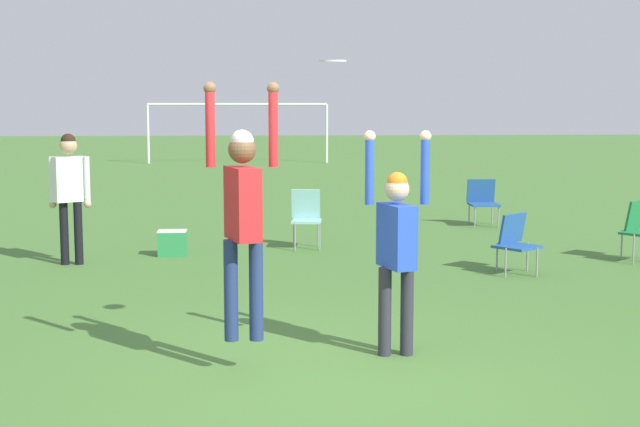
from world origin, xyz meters
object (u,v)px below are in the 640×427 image
(camping_chair_2, at_px, (639,226))
(person_spectator_near, at_px, (70,185))
(frisbee, at_px, (333,61))
(camping_chair_3, at_px, (483,199))
(cooler_box, at_px, (172,243))
(person_defending, at_px, (397,238))
(camping_chair_1, at_px, (306,214))
(camping_chair_0, at_px, (515,239))
(person_jumping, at_px, (243,205))

(camping_chair_2, relative_size, person_spectator_near, 0.47)
(frisbee, relative_size, person_spectator_near, 0.13)
(camping_chair_3, relative_size, cooler_box, 2.03)
(frisbee, relative_size, camping_chair_2, 0.27)
(person_defending, xyz_separation_m, camping_chair_1, (-0.47, 6.22, -0.53))
(camping_chair_1, bearing_deg, frisbee, 96.18)
(camping_chair_0, bearing_deg, frisbee, 16.76)
(person_jumping, bearing_deg, camping_chair_3, -43.02)
(frisbee, distance_m, camping_chair_1, 6.73)
(frisbee, height_order, camping_chair_1, frisbee)
(camping_chair_1, distance_m, camping_chair_3, 4.24)
(person_jumping, bearing_deg, camping_chair_2, -65.35)
(person_jumping, distance_m, camping_chair_1, 6.77)
(frisbee, xyz_separation_m, cooler_box, (-1.94, 5.77, -2.45))
(person_jumping, height_order, camping_chair_0, person_jumping)
(person_defending, bearing_deg, camping_chair_2, 120.04)
(person_defending, distance_m, camping_chair_1, 6.26)
(person_defending, distance_m, frisbee, 1.68)
(person_jumping, bearing_deg, cooler_box, -6.27)
(camping_chair_0, bearing_deg, camping_chair_1, -79.00)
(camping_chair_0, bearing_deg, camping_chair_3, -137.36)
(person_defending, height_order, camping_chair_0, person_defending)
(camping_chair_1, bearing_deg, cooler_box, 23.86)
(person_jumping, height_order, camping_chair_3, person_jumping)
(camping_chair_1, xyz_separation_m, cooler_box, (-2.07, -0.62, -0.35))
(cooler_box, bearing_deg, frisbee, -71.39)
(person_defending, xyz_separation_m, cooler_box, (-2.54, 5.61, -0.89))
(camping_chair_3, xyz_separation_m, cooler_box, (-5.55, -3.04, -0.31))
(person_jumping, distance_m, frisbee, 1.46)
(camping_chair_0, relative_size, person_spectator_near, 0.43)
(camping_chair_3, height_order, cooler_box, camping_chair_3)
(person_spectator_near, bearing_deg, person_jumping, -96.71)
(cooler_box, bearing_deg, camping_chair_1, 16.57)
(camping_chair_2, height_order, camping_chair_3, camping_chair_2)
(cooler_box, bearing_deg, camping_chair_0, -19.87)
(frisbee, bearing_deg, camping_chair_3, 67.74)
(frisbee, bearing_deg, person_spectator_near, 122.90)
(frisbee, xyz_separation_m, camping_chair_3, (3.61, 8.81, -2.14))
(camping_chair_1, xyz_separation_m, person_spectator_near, (-3.43, -1.27, 0.60))
(person_jumping, relative_size, camping_chair_0, 2.73)
(person_defending, bearing_deg, person_jumping, -90.00)
(camping_chair_2, height_order, person_spectator_near, person_spectator_near)
(frisbee, bearing_deg, cooler_box, 108.61)
(camping_chair_2, bearing_deg, frisbee, 5.10)
(person_jumping, distance_m, camping_chair_2, 7.72)
(camping_chair_3, bearing_deg, cooler_box, 30.06)
(person_jumping, height_order, frisbee, frisbee)
(camping_chair_0, height_order, camping_chair_3, camping_chair_3)
(camping_chair_0, relative_size, cooler_box, 1.85)
(cooler_box, bearing_deg, person_jumping, -79.05)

